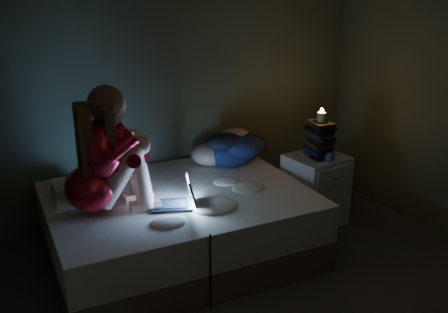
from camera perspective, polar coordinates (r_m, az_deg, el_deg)
wall_back at (r=4.42m, az=-5.84°, el=9.58°), size 3.60×0.02×2.60m
bed at (r=3.93m, az=-5.10°, el=-7.70°), size 1.91×1.43×0.52m
pillow at (r=3.87m, az=-15.65°, el=-3.52°), size 0.42×0.30×0.12m
woman at (r=3.44m, az=-15.07°, el=0.44°), size 0.56×0.38×0.89m
laptop at (r=3.56m, az=-5.87°, el=-4.02°), size 0.37×0.31×0.23m
clothes_pile at (r=4.37m, az=0.81°, el=1.14°), size 0.56×0.48×0.31m
nightstand at (r=4.48m, az=10.28°, el=-3.72°), size 0.52×0.48×0.62m
book_stack at (r=4.35m, az=10.82°, el=2.07°), size 0.19×0.25×0.31m
candle at (r=4.30m, az=10.98°, el=4.52°), size 0.07×0.07×0.08m
phone at (r=4.29m, az=10.22°, el=-0.23°), size 0.10×0.15×0.01m
blue_orb at (r=4.23m, az=11.67°, el=-0.10°), size 0.08×0.08×0.08m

